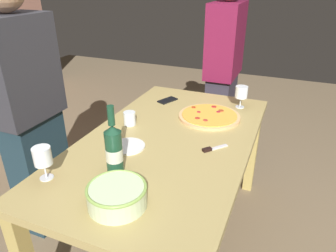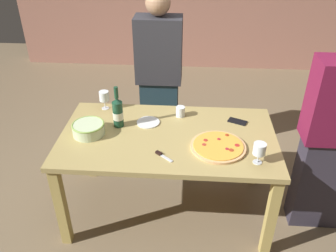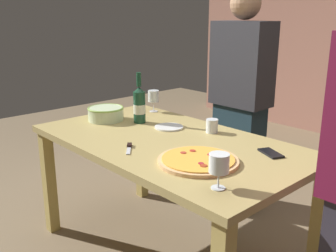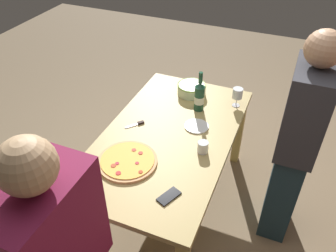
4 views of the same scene
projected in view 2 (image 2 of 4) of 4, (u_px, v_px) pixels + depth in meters
ground_plane at (168, 208)px, 3.02m from camera, size 8.00×8.00×0.00m
dining_table at (168, 145)px, 2.67m from camera, size 1.60×0.90×0.75m
pizza at (218, 146)px, 2.48m from camera, size 0.39×0.39×0.03m
serving_bowl at (88, 128)px, 2.61m from camera, size 0.24×0.24×0.09m
wine_bottle at (118, 112)px, 2.67m from camera, size 0.08×0.08×0.33m
wine_glass_near_pizza at (259, 150)px, 2.29m from camera, size 0.08×0.08×0.15m
wine_glass_by_bottle at (104, 97)px, 2.90m from camera, size 0.08×0.08×0.16m
cup_amber at (180, 112)px, 2.83m from camera, size 0.07×0.07×0.08m
side_plate at (148, 122)px, 2.76m from camera, size 0.18×0.18×0.01m
cell_phone at (237, 121)px, 2.77m from camera, size 0.16×0.12×0.01m
pizza_knife at (162, 155)px, 2.40m from camera, size 0.13×0.12×0.02m
person_host at (159, 78)px, 3.32m from camera, size 0.42×0.24×1.61m
person_guest_left at (334, 137)px, 2.50m from camera, size 0.46×0.24×1.61m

